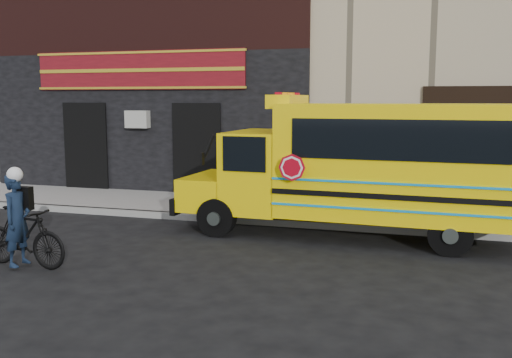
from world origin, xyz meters
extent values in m
plane|color=black|center=(0.00, 0.00, 0.00)|extent=(120.00, 120.00, 0.00)
cube|color=gray|center=(0.00, 2.60, 0.07)|extent=(40.00, 0.20, 0.15)
cube|color=gray|center=(0.00, 4.10, 0.07)|extent=(40.00, 3.00, 0.15)
cube|color=tan|center=(0.00, 10.50, 6.15)|extent=(20.00, 10.00, 12.00)
cube|color=black|center=(-5.00, 5.55, 2.15)|extent=(10.00, 0.30, 4.00)
cube|color=#5A0C14|center=(-5.00, 5.38, 3.65)|extent=(6.50, 0.12, 1.10)
cube|color=black|center=(-6.80, 5.40, 1.40)|extent=(1.30, 0.10, 2.50)
cube|color=black|center=(-3.20, 5.40, 1.40)|extent=(1.30, 0.10, 2.50)
cylinder|color=black|center=(-1.09, 1.28, 0.40)|extent=(0.81, 0.31, 0.80)
cylinder|color=black|center=(-1.01, 3.18, 0.40)|extent=(0.81, 0.31, 0.80)
cylinder|color=black|center=(3.51, 1.10, 0.40)|extent=(0.81, 0.31, 0.80)
cylinder|color=black|center=(3.59, 3.00, 0.40)|extent=(0.81, 0.31, 0.80)
cube|color=yellow|center=(-1.50, 2.25, 0.80)|extent=(1.08, 2.04, 0.70)
cube|color=black|center=(-2.05, 2.27, 0.55)|extent=(0.20, 2.05, 0.35)
cube|color=yellow|center=(-0.40, 2.20, 1.30)|extent=(1.28, 2.15, 1.70)
cube|color=black|center=(-0.97, 2.23, 1.70)|extent=(0.13, 1.80, 0.90)
cube|color=yellow|center=(2.45, 2.09, 1.62)|extent=(4.58, 2.38, 2.25)
cube|color=black|center=(2.50, 0.98, 2.10)|extent=(3.90, 0.19, 0.75)
cube|color=yellow|center=(0.20, 2.18, 2.78)|extent=(0.56, 1.62, 0.28)
cylinder|color=#A80617|center=(0.60, 0.86, 1.55)|extent=(0.52, 0.05, 0.52)
imported|color=black|center=(-3.48, -1.70, 0.52)|extent=(1.76, 0.63, 1.04)
imported|color=#111D33|center=(-3.50, -1.78, 0.78)|extent=(0.38, 0.57, 1.56)
camera|label=1|loc=(3.00, -9.61, 2.85)|focal=40.00mm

